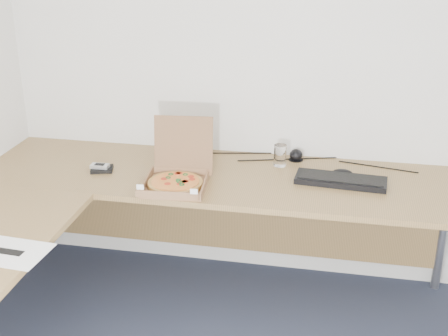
% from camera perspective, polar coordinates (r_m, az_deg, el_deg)
% --- Properties ---
extents(room_shell, '(3.50, 3.50, 2.50)m').
position_cam_1_polar(room_shell, '(1.59, 7.10, -4.26)').
color(room_shell, silver).
rests_on(room_shell, ground).
extents(desk, '(2.50, 2.20, 0.73)m').
position_cam_1_polar(desk, '(2.86, -8.59, -3.98)').
color(desk, olive).
rests_on(desk, ground).
extents(pizza_box, '(0.30, 0.35, 0.31)m').
position_cam_1_polar(pizza_box, '(3.00, -4.52, -1.04)').
color(pizza_box, '#8F6340').
rests_on(pizza_box, desk).
extents(drinking_glass, '(0.07, 0.07, 0.12)m').
position_cam_1_polar(drinking_glass, '(3.24, 5.30, 1.19)').
color(drinking_glass, white).
rests_on(drinking_glass, desk).
extents(keyboard, '(0.46, 0.20, 0.03)m').
position_cam_1_polar(keyboard, '(3.09, 10.94, -1.15)').
color(keyboard, black).
rests_on(keyboard, desk).
extents(mouse, '(0.11, 0.07, 0.04)m').
position_cam_1_polar(mouse, '(3.16, 11.09, -0.46)').
color(mouse, black).
rests_on(mouse, desk).
extents(wallet, '(0.13, 0.12, 0.02)m').
position_cam_1_polar(wallet, '(3.24, -11.42, -0.09)').
color(wallet, black).
rests_on(wallet, desk).
extents(phone, '(0.09, 0.05, 0.02)m').
position_cam_1_polar(phone, '(3.24, -11.61, 0.18)').
color(phone, '#B2B5BA').
rests_on(phone, wallet).
extents(paper_sheet, '(0.32, 0.24, 0.00)m').
position_cam_1_polar(paper_sheet, '(2.58, -19.61, -7.46)').
color(paper_sheet, white).
rests_on(paper_sheet, desk).
extents(dome_speaker, '(0.08, 0.08, 0.07)m').
position_cam_1_polar(dome_speaker, '(3.33, 6.80, 1.29)').
color(dome_speaker, black).
rests_on(dome_speaker, desk).
extents(cable_bundle, '(0.63, 0.13, 0.01)m').
position_cam_1_polar(cable_bundle, '(3.35, 6.20, 0.84)').
color(cable_bundle, black).
rests_on(cable_bundle, desk).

